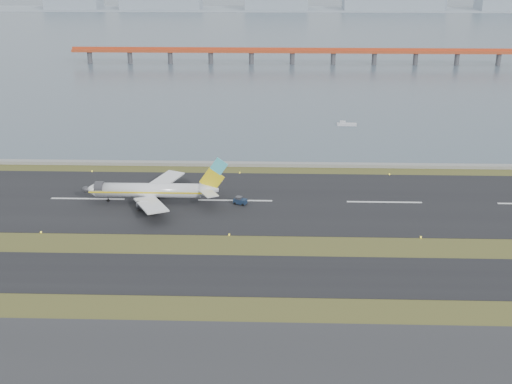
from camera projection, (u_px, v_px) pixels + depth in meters
ground at (227, 250)px, 144.47m from camera, size 1000.00×1000.00×0.00m
taxiway_strip at (223, 275)px, 133.23m from camera, size 1000.00×18.00×0.10m
runway_strip at (235, 201)px, 172.49m from camera, size 1000.00×45.00×0.10m
seawall at (241, 164)px, 200.37m from camera, size 1000.00×2.50×1.00m
bay_water at (265, 25)px, 574.40m from camera, size 1400.00×800.00×1.30m
red_pier at (292, 52)px, 374.96m from camera, size 260.00×5.00×10.20m
far_shoreline at (280, 4)px, 721.39m from camera, size 1400.00×80.00×60.50m
airliner at (154, 190)px, 170.09m from camera, size 38.52×32.89×12.80m
pushback_tug at (240, 201)px, 169.68m from camera, size 3.83×3.00×2.15m
workboat_near at (346, 124)px, 245.91m from camera, size 7.47×2.67×1.79m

